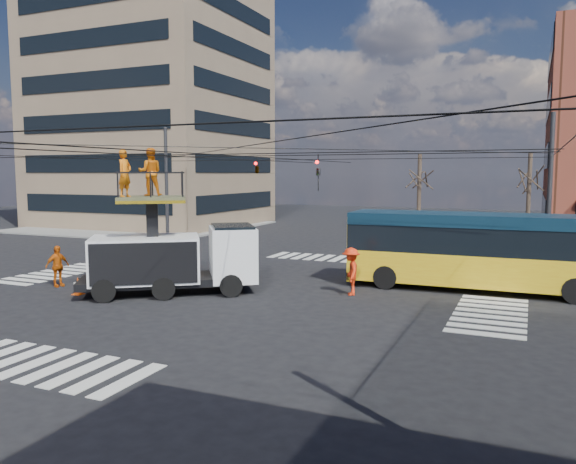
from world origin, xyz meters
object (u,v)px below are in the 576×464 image
Objects in this scene: worker_ground at (57,266)px; utility_truck at (173,245)px; city_bus at (484,250)px; flagger at (351,271)px; traffic_cone at (78,286)px.

utility_truck is at bearing -64.17° from worker_ground.
city_bus is at bearing -52.85° from worker_ground.
worker_ground is at bearing -95.64° from flagger.
utility_truck is 9.94× the size of traffic_cone.
worker_ground is (-1.98, 0.88, 0.53)m from traffic_cone.
utility_truck is at bearing 27.50° from traffic_cone.
flagger reaches higher than worker_ground.
utility_truck is 0.63× the size of city_bus.
utility_truck reaches higher than city_bus.
worker_ground reaches higher than traffic_cone.
flagger is (12.09, 3.44, 0.07)m from worker_ground.
traffic_cone is at bearing -88.39° from flagger.
worker_ground is (-16.91, -6.38, -0.83)m from city_bus.
city_bus is at bearing 99.93° from flagger.
utility_truck is at bearing -155.74° from city_bus.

